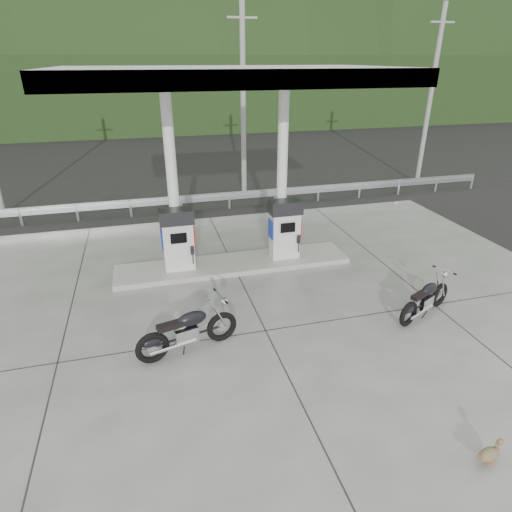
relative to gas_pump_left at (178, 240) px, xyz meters
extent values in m
plane|color=black|center=(1.60, -2.50, -1.07)|extent=(160.00, 160.00, 0.00)
cube|color=slate|center=(1.60, -2.50, -1.06)|extent=(18.00, 14.00, 0.02)
cube|color=#9B9790|center=(1.60, 0.00, -0.98)|extent=(7.00, 1.40, 0.15)
cylinder|color=white|center=(0.00, 0.40, 1.60)|extent=(0.30, 0.30, 5.00)
cylinder|color=white|center=(3.20, 0.40, 1.60)|extent=(0.30, 0.30, 5.00)
cube|color=silver|center=(1.60, 0.00, 4.30)|extent=(8.50, 5.00, 0.40)
cube|color=black|center=(1.60, 9.00, -1.07)|extent=(60.00, 7.00, 0.01)
cylinder|color=gray|center=(3.60, 7.00, 2.93)|extent=(0.22, 0.22, 8.00)
cylinder|color=gray|center=(12.60, 7.00, 2.93)|extent=(0.22, 0.22, 8.00)
cube|color=black|center=(1.60, 27.50, 1.93)|extent=(80.00, 6.00, 6.00)
camera|label=1|loc=(-0.74, -11.43, 4.70)|focal=30.00mm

